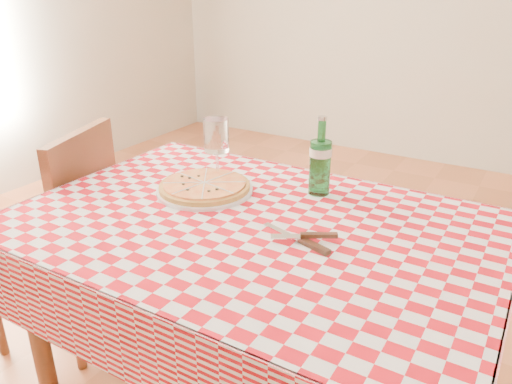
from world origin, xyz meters
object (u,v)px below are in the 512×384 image
pizza_plate (205,186)px  water_bottle (320,156)px  dining_table (251,253)px  wine_glass (217,150)px  chair_far (68,227)px

pizza_plate → water_bottle: (0.31, 0.17, 0.10)m
pizza_plate → dining_table: bearing=-23.9°
dining_table → wine_glass: (-0.25, 0.21, 0.20)m
water_bottle → dining_table: bearing=-105.7°
pizza_plate → wine_glass: (-0.02, 0.10, 0.08)m
dining_table → chair_far: 0.85m
chair_far → water_bottle: water_bottle is taller
wine_glass → water_bottle: bearing=11.6°
chair_far → pizza_plate: 0.67m
pizza_plate → water_bottle: size_ratio=1.23×
chair_far → pizza_plate: size_ratio=2.96×
water_bottle → wine_glass: 0.34m
pizza_plate → wine_glass: wine_glass is taller
water_bottle → wine_glass: (-0.33, -0.07, -0.02)m
water_bottle → chair_far: bearing=-165.4°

